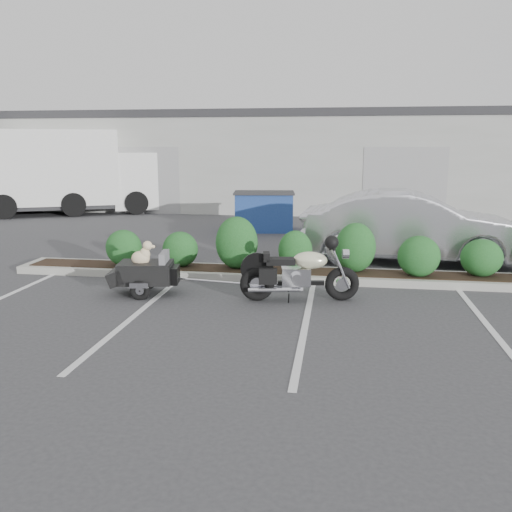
# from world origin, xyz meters

# --- Properties ---
(ground) EXTENTS (90.00, 90.00, 0.00)m
(ground) POSITION_xyz_m (0.00, 0.00, 0.00)
(ground) COLOR #38383A
(ground) RESTS_ON ground
(planter_kerb) EXTENTS (12.00, 1.00, 0.15)m
(planter_kerb) POSITION_xyz_m (1.00, 2.20, 0.07)
(planter_kerb) COLOR #9E9E93
(planter_kerb) RESTS_ON ground
(building) EXTENTS (26.00, 10.00, 4.00)m
(building) POSITION_xyz_m (0.00, 17.00, 2.00)
(building) COLOR #9EA099
(building) RESTS_ON ground
(motorcycle) EXTENTS (2.07, 0.82, 1.19)m
(motorcycle) POSITION_xyz_m (1.01, 0.59, 0.48)
(motorcycle) COLOR black
(motorcycle) RESTS_ON ground
(pet_trailer) EXTENTS (1.67, 0.95, 0.99)m
(pet_trailer) POSITION_xyz_m (-1.77, 0.61, 0.42)
(pet_trailer) COLOR black
(pet_trailer) RESTS_ON ground
(sedan) EXTENTS (5.05, 2.03, 1.63)m
(sedan) POSITION_xyz_m (3.29, 4.16, 0.82)
(sedan) COLOR silver
(sedan) RESTS_ON ground
(dumpster) EXTENTS (2.02, 1.51, 1.23)m
(dumpster) POSITION_xyz_m (-0.67, 8.31, 0.62)
(dumpster) COLOR navy
(dumpster) RESTS_ON ground
(delivery_truck) EXTENTS (7.34, 5.00, 3.23)m
(delivery_truck) POSITION_xyz_m (-8.58, 11.76, 1.55)
(delivery_truck) COLOR silver
(delivery_truck) RESTS_ON ground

